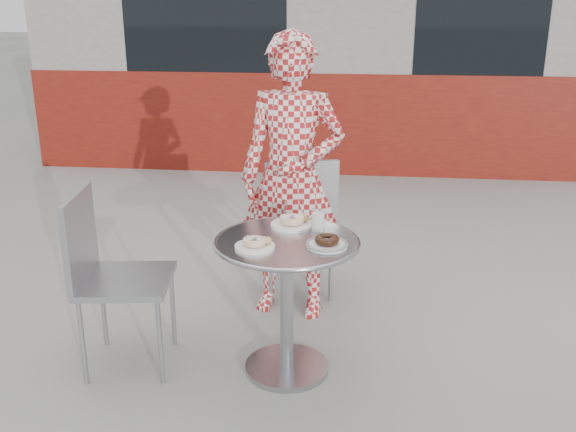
# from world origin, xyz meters

# --- Properties ---
(ground) EXTENTS (60.00, 60.00, 0.00)m
(ground) POSITION_xyz_m (0.00, 0.00, 0.00)
(ground) COLOR #A2A09B
(ground) RESTS_ON ground
(storefront) EXTENTS (6.02, 4.55, 3.00)m
(storefront) POSITION_xyz_m (-0.00, 5.56, 1.49)
(storefront) COLOR gray
(storefront) RESTS_ON ground
(bistro_table) EXTENTS (0.66, 0.66, 0.67)m
(bistro_table) POSITION_xyz_m (0.02, -0.03, 0.50)
(bistro_table) COLOR #B0B0B4
(bistro_table) RESTS_ON ground
(chair_far) EXTENTS (0.49, 0.49, 0.86)m
(chair_far) POSITION_xyz_m (-0.02, 0.85, 0.26)
(chair_far) COLOR #999CA0
(chair_far) RESTS_ON ground
(chair_left) EXTENTS (0.46, 0.46, 0.86)m
(chair_left) POSITION_xyz_m (-0.75, -0.05, 0.27)
(chair_left) COLOR #999CA0
(chair_left) RESTS_ON ground
(seated_person) EXTENTS (0.61, 0.44, 1.55)m
(seated_person) POSITION_xyz_m (-0.03, 0.61, 0.77)
(seated_person) COLOR #A5191A
(seated_person) RESTS_ON ground
(plate_far) EXTENTS (0.20, 0.20, 0.05)m
(plate_far) POSITION_xyz_m (0.03, 0.16, 0.69)
(plate_far) COLOR white
(plate_far) RESTS_ON bistro_table
(plate_near) EXTENTS (0.17, 0.17, 0.05)m
(plate_near) POSITION_xyz_m (-0.11, -0.14, 0.69)
(plate_near) COLOR white
(plate_near) RESTS_ON bistro_table
(plate_checker) EXTENTS (0.19, 0.19, 0.05)m
(plate_checker) POSITION_xyz_m (0.20, -0.08, 0.68)
(plate_checker) COLOR white
(plate_checker) RESTS_ON bistro_table
(milk_cup) EXTENTS (0.06, 0.06, 0.10)m
(milk_cup) POSITION_xyz_m (0.15, 0.11, 0.72)
(milk_cup) COLOR white
(milk_cup) RESTS_ON bistro_table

